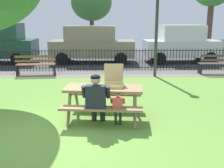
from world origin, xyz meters
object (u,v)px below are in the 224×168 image
pizza_box_open (114,82)px  park_bench_right (218,64)px  pizza_slice_on_table (95,87)px  park_bench_center (36,65)px  child_at_table (118,105)px  parked_car_right (181,43)px  adult_at_table (96,98)px  parked_car_center (92,44)px  lamp_post_walkway (157,14)px  picnic_table_foreground (104,94)px  far_tree_midleft (91,3)px

pizza_box_open → park_bench_right: pizza_box_open is taller
pizza_slice_on_table → park_bench_center: (-2.66, 5.17, -0.36)m
child_at_table → park_bench_right: 7.27m
pizza_slice_on_table → parked_car_right: bearing=62.7°
pizza_box_open → child_at_table: 0.74m
parked_car_right → adult_at_table: bearing=-116.0°
parked_car_right → parked_car_center: bearing=180.0°
pizza_box_open → pizza_slice_on_table: (-0.43, -0.15, -0.09)m
adult_at_table → lamp_post_walkway: lamp_post_walkway is taller
park_bench_right → parked_car_center: bearing=149.5°
parked_car_center → parked_car_right: (4.79, -0.00, 0.01)m
picnic_table_foreground → lamp_post_walkway: size_ratio=0.47×
park_bench_center → lamp_post_walkway: lamp_post_walkway is taller
pizza_box_open → park_bench_right: size_ratio=0.33×
park_bench_center → pizza_slice_on_table: bearing=-62.8°
far_tree_midleft → pizza_box_open: bearing=-85.5°
picnic_table_foreground → pizza_slice_on_table: 0.27m
pizza_box_open → park_bench_right: bearing=47.2°
lamp_post_walkway → picnic_table_foreground: bearing=-114.0°
lamp_post_walkway → child_at_table: bearing=-108.8°
parked_car_center → far_tree_midleft: 6.88m
lamp_post_walkway → parked_car_center: (-2.73, 3.63, -1.49)m
pizza_slice_on_table → park_bench_right: bearing=45.5°
park_bench_center → lamp_post_walkway: 5.38m
lamp_post_walkway → parked_car_right: lamp_post_walkway is taller
parked_car_center → far_tree_midleft: bearing=92.5°
child_at_table → parked_car_center: (-0.94, 8.91, 0.50)m
picnic_table_foreground → adult_at_table: 0.52m
adult_at_table → park_bench_center: bearing=115.8°
child_at_table → parked_car_center: size_ratio=0.18×
picnic_table_foreground → far_tree_midleft: size_ratio=0.40×
picnic_table_foreground → adult_at_table: (-0.15, -0.49, 0.06)m
picnic_table_foreground → parked_car_center: (-0.63, 8.34, 0.41)m
pizza_box_open → park_bench_right: 6.84m
parked_car_right → far_tree_midleft: (-5.08, 6.43, 2.45)m
parked_car_center → parked_car_right: 4.79m
parked_car_center → far_tree_midleft: (-0.28, 6.43, 2.45)m
parked_car_right → far_tree_midleft: size_ratio=0.82×
child_at_table → parked_car_center: bearing=96.0°
pizza_box_open → parked_car_right: bearing=64.6°
park_bench_center → picnic_table_foreground: bearing=-60.7°
park_bench_center → park_bench_right: (7.73, -0.00, 0.00)m
pizza_slice_on_table → far_tree_midleft: far_tree_midleft is taller
adult_at_table → park_bench_right: adult_at_table is taller
child_at_table → park_bench_right: bearing=51.1°
adult_at_table → child_at_table: size_ratio=1.44×
parked_car_center → pizza_slice_on_table: bearing=-87.0°
picnic_table_foreground → child_at_table: bearing=-61.4°
pizza_slice_on_table → parked_car_center: (-0.44, 8.42, 0.23)m
pizza_box_open → park_bench_center: 5.91m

